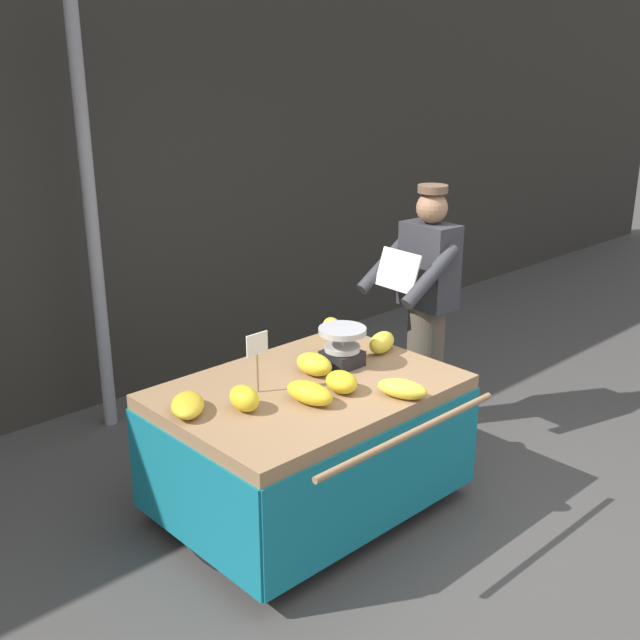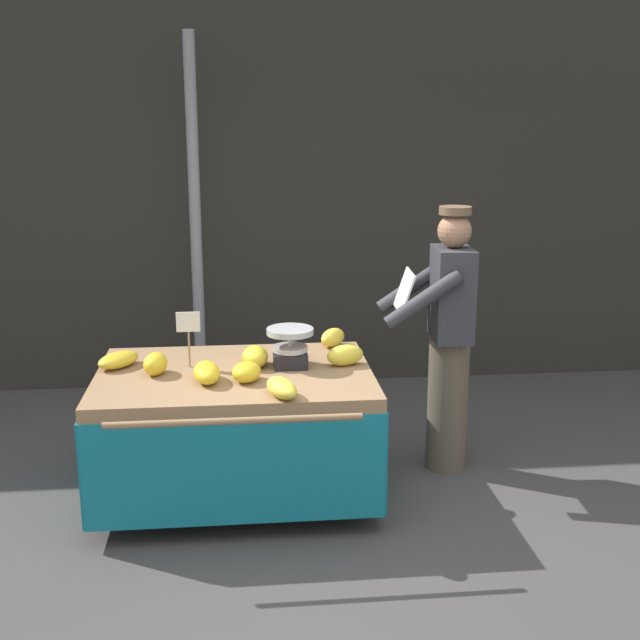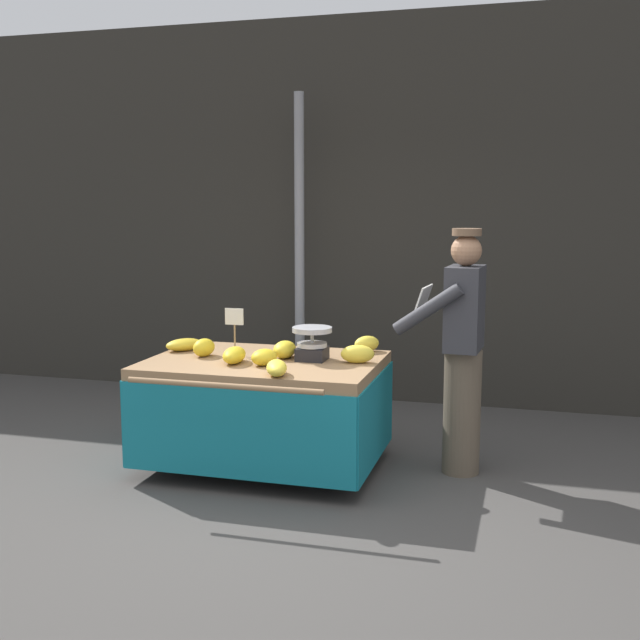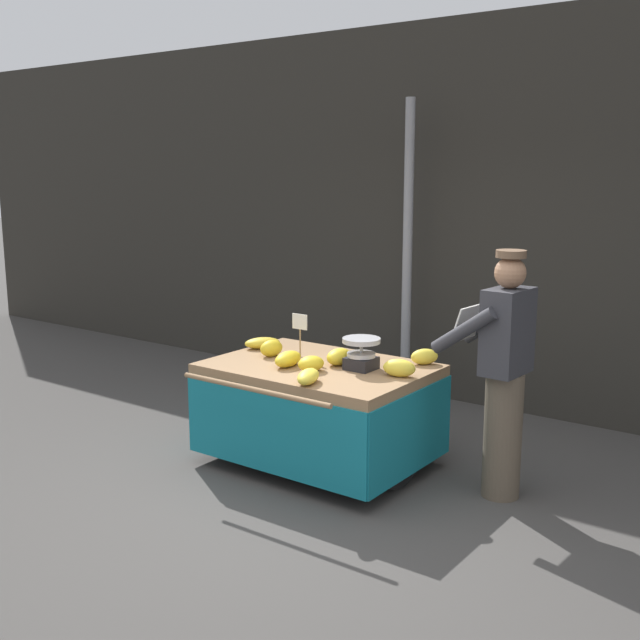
{
  "view_description": "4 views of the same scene",
  "coord_description": "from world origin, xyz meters",
  "px_view_note": "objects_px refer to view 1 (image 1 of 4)",
  "views": [
    {
      "loc": [
        -3.11,
        -2.06,
        2.53
      ],
      "look_at": [
        -0.26,
        0.96,
        1.1
      ],
      "focal_mm": 43.5,
      "sensor_mm": 36.0,
      "label": 1
    },
    {
      "loc": [
        -0.41,
        -3.65,
        2.23
      ],
      "look_at": [
        0.05,
        0.8,
        1.11
      ],
      "focal_mm": 44.91,
      "sensor_mm": 36.0,
      "label": 2
    },
    {
      "loc": [
        1.38,
        -4.24,
        1.88
      ],
      "look_at": [
        -0.01,
        0.75,
        1.11
      ],
      "focal_mm": 43.81,
      "sensor_mm": 36.0,
      "label": 3
    },
    {
      "loc": [
        2.91,
        -3.72,
        2.25
      ],
      "look_at": [
        -0.34,
        0.71,
        1.17
      ],
      "focal_mm": 43.78,
      "sensor_mm": 36.0,
      "label": 4
    }
  ],
  "objects_px": {
    "banana_bunch_4": "(332,327)",
    "street_pole": "(92,228)",
    "banana_bunch_6": "(244,398)",
    "banana_bunch_2": "(382,342)",
    "banana_bunch_0": "(188,405)",
    "banana_cart": "(308,419)",
    "banana_bunch_3": "(310,393)",
    "banana_bunch_5": "(314,364)",
    "weighing_scale": "(342,347)",
    "banana_bunch_1": "(342,382)",
    "vendor_person": "(426,307)",
    "banana_bunch_7": "(402,389)",
    "price_sign": "(257,350)"
  },
  "relations": [
    {
      "from": "weighing_scale",
      "to": "banana_bunch_3",
      "type": "relative_size",
      "value": 0.97
    },
    {
      "from": "banana_bunch_4",
      "to": "weighing_scale",
      "type": "bearing_deg",
      "value": -127.06
    },
    {
      "from": "banana_bunch_7",
      "to": "weighing_scale",
      "type": "bearing_deg",
      "value": 81.43
    },
    {
      "from": "banana_bunch_0",
      "to": "banana_bunch_5",
      "type": "xyz_separation_m",
      "value": [
        0.81,
        -0.07,
        0.02
      ]
    },
    {
      "from": "banana_bunch_4",
      "to": "banana_bunch_5",
      "type": "distance_m",
      "value": 0.64
    },
    {
      "from": "banana_cart",
      "to": "banana_bunch_1",
      "type": "height_order",
      "value": "banana_bunch_1"
    },
    {
      "from": "banana_bunch_3",
      "to": "banana_bunch_5",
      "type": "bearing_deg",
      "value": 43.69
    },
    {
      "from": "banana_bunch_5",
      "to": "banana_bunch_2",
      "type": "bearing_deg",
      "value": -3.0
    },
    {
      "from": "vendor_person",
      "to": "banana_bunch_4",
      "type": "bearing_deg",
      "value": 164.59
    },
    {
      "from": "banana_cart",
      "to": "banana_bunch_7",
      "type": "bearing_deg",
      "value": -61.54
    },
    {
      "from": "banana_bunch_4",
      "to": "street_pole",
      "type": "bearing_deg",
      "value": 124.88
    },
    {
      "from": "banana_bunch_1",
      "to": "banana_cart",
      "type": "bearing_deg",
      "value": 110.2
    },
    {
      "from": "street_pole",
      "to": "banana_bunch_4",
      "type": "bearing_deg",
      "value": -55.12
    },
    {
      "from": "banana_bunch_4",
      "to": "banana_bunch_0",
      "type": "bearing_deg",
      "value": -166.62
    },
    {
      "from": "banana_cart",
      "to": "banana_bunch_2",
      "type": "bearing_deg",
      "value": 5.03
    },
    {
      "from": "banana_bunch_5",
      "to": "vendor_person",
      "type": "relative_size",
      "value": 0.14
    },
    {
      "from": "banana_bunch_0",
      "to": "vendor_person",
      "type": "height_order",
      "value": "vendor_person"
    },
    {
      "from": "street_pole",
      "to": "banana_bunch_4",
      "type": "relative_size",
      "value": 13.45
    },
    {
      "from": "banana_bunch_0",
      "to": "banana_bunch_6",
      "type": "bearing_deg",
      "value": -35.46
    },
    {
      "from": "banana_bunch_2",
      "to": "banana_bunch_3",
      "type": "bearing_deg",
      "value": -163.79
    },
    {
      "from": "banana_bunch_0",
      "to": "weighing_scale",
      "type": "bearing_deg",
      "value": -4.86
    },
    {
      "from": "weighing_scale",
      "to": "banana_bunch_6",
      "type": "bearing_deg",
      "value": -174.15
    },
    {
      "from": "banana_bunch_0",
      "to": "banana_bunch_6",
      "type": "height_order",
      "value": "banana_bunch_6"
    },
    {
      "from": "street_pole",
      "to": "banana_cart",
      "type": "distance_m",
      "value": 2.02
    },
    {
      "from": "banana_cart",
      "to": "banana_bunch_1",
      "type": "distance_m",
      "value": 0.34
    },
    {
      "from": "banana_bunch_2",
      "to": "vendor_person",
      "type": "xyz_separation_m",
      "value": [
        0.69,
        0.22,
        0.02
      ]
    },
    {
      "from": "banana_bunch_3",
      "to": "banana_bunch_6",
      "type": "bearing_deg",
      "value": 150.73
    },
    {
      "from": "banana_bunch_7",
      "to": "banana_bunch_1",
      "type": "bearing_deg",
      "value": 123.54
    },
    {
      "from": "price_sign",
      "to": "banana_bunch_6",
      "type": "bearing_deg",
      "value": -147.16
    },
    {
      "from": "weighing_scale",
      "to": "banana_bunch_0",
      "type": "height_order",
      "value": "weighing_scale"
    },
    {
      "from": "vendor_person",
      "to": "banana_bunch_6",
      "type": "bearing_deg",
      "value": -170.95
    },
    {
      "from": "street_pole",
      "to": "banana_bunch_3",
      "type": "relative_size",
      "value": 9.92
    },
    {
      "from": "street_pole",
      "to": "banana_bunch_5",
      "type": "relative_size",
      "value": 11.85
    },
    {
      "from": "banana_bunch_4",
      "to": "banana_bunch_1",
      "type": "bearing_deg",
      "value": -130.54
    },
    {
      "from": "banana_bunch_6",
      "to": "banana_bunch_2",
      "type": "bearing_deg",
      "value": 3.52
    },
    {
      "from": "banana_bunch_2",
      "to": "banana_bunch_4",
      "type": "relative_size",
      "value": 1.09
    },
    {
      "from": "banana_bunch_3",
      "to": "street_pole",
      "type": "bearing_deg",
      "value": 93.96
    },
    {
      "from": "banana_bunch_0",
      "to": "banana_bunch_3",
      "type": "distance_m",
      "value": 0.63
    },
    {
      "from": "street_pole",
      "to": "banana_bunch_4",
      "type": "xyz_separation_m",
      "value": [
        0.93,
        -1.33,
        -0.59
      ]
    },
    {
      "from": "banana_bunch_1",
      "to": "banana_bunch_5",
      "type": "xyz_separation_m",
      "value": [
        0.05,
        0.28,
        0.01
      ]
    },
    {
      "from": "banana_bunch_2",
      "to": "banana_bunch_4",
      "type": "distance_m",
      "value": 0.42
    },
    {
      "from": "banana_bunch_2",
      "to": "banana_bunch_3",
      "type": "distance_m",
      "value": 0.85
    },
    {
      "from": "banana_bunch_4",
      "to": "vendor_person",
      "type": "height_order",
      "value": "vendor_person"
    },
    {
      "from": "banana_bunch_4",
      "to": "banana_bunch_6",
      "type": "relative_size",
      "value": 1.06
    },
    {
      "from": "street_pole",
      "to": "banana_bunch_0",
      "type": "bearing_deg",
      "value": -103.62
    },
    {
      "from": "banana_bunch_5",
      "to": "banana_bunch_6",
      "type": "height_order",
      "value": "banana_bunch_6"
    },
    {
      "from": "banana_cart",
      "to": "banana_bunch_6",
      "type": "xyz_separation_m",
      "value": [
        -0.45,
        -0.01,
        0.28
      ]
    },
    {
      "from": "banana_bunch_3",
      "to": "banana_bunch_5",
      "type": "xyz_separation_m",
      "value": [
        0.28,
        0.27,
        0.01
      ]
    },
    {
      "from": "street_pole",
      "to": "banana_bunch_6",
      "type": "xyz_separation_m",
      "value": [
        -0.16,
        -1.81,
        -0.58
      ]
    },
    {
      "from": "banana_bunch_3",
      "to": "vendor_person",
      "type": "distance_m",
      "value": 1.57
    }
  ]
}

